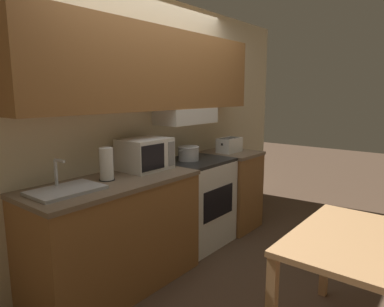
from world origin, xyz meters
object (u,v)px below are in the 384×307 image
at_px(cooking_pot, 189,153).
at_px(dining_table, 354,254).
at_px(sink_basin, 66,189).
at_px(toaster, 229,145).
at_px(paper_towel_roll, 106,164).
at_px(microwave, 145,154).
at_px(stove_range, 196,202).

relative_size(cooking_pot, dining_table, 0.29).
distance_m(sink_basin, dining_table, 1.95).
distance_m(toaster, paper_towel_roll, 1.74).
relative_size(microwave, paper_towel_roll, 1.64).
height_order(toaster, paper_towel_roll, paper_towel_roll).
distance_m(stove_range, toaster, 0.82).
distance_m(stove_range, sink_basin, 1.58).
bearing_deg(microwave, paper_towel_roll, -174.08).
distance_m(cooking_pot, sink_basin, 1.44).
bearing_deg(cooking_pot, stove_range, -26.22).
bearing_deg(sink_basin, stove_range, 0.65).
height_order(cooking_pot, toaster, toaster).
xyz_separation_m(stove_range, sink_basin, (-1.51, -0.02, 0.48)).
xyz_separation_m(microwave, sink_basin, (-0.85, -0.09, -0.12)).
bearing_deg(dining_table, microwave, 91.34).
bearing_deg(toaster, sink_basin, 179.93).
bearing_deg(paper_towel_roll, toaster, -1.59).
height_order(stove_range, cooking_pot, cooking_pot).
xyz_separation_m(paper_towel_roll, dining_table, (0.51, -1.75, -0.42)).
distance_m(cooking_pot, toaster, 0.69).
bearing_deg(cooking_pot, sink_basin, -177.84).
bearing_deg(cooking_pot, toaster, -4.70).
relative_size(cooking_pot, sink_basin, 0.62).
bearing_deg(toaster, dining_table, -125.82).
bearing_deg(microwave, cooking_pot, -3.94).
height_order(sink_basin, dining_table, sink_basin).
xyz_separation_m(microwave, paper_towel_roll, (-0.47, -0.05, -0.01)).
bearing_deg(paper_towel_roll, dining_table, -73.80).
relative_size(sink_basin, paper_towel_roll, 1.85).
bearing_deg(toaster, stove_range, 178.16).
bearing_deg(paper_towel_roll, stove_range, -1.46).
height_order(microwave, sink_basin, microwave).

